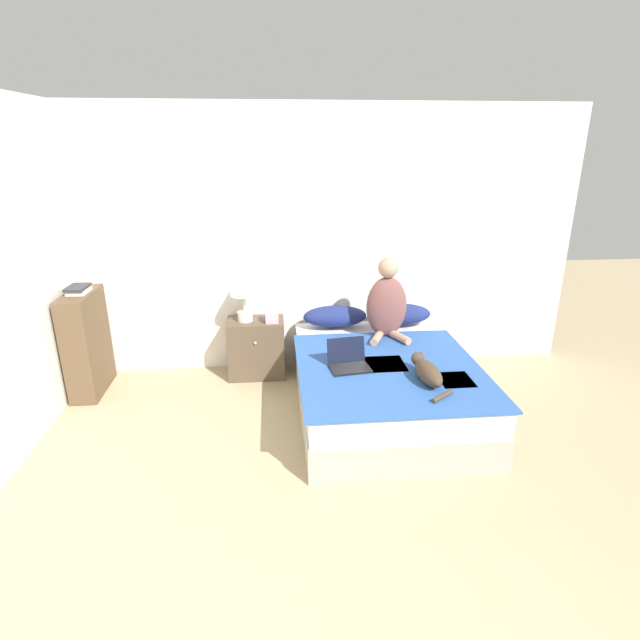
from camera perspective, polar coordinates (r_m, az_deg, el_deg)
wall_back at (r=4.91m, az=-1.62°, el=8.83°), size 5.37×0.05×2.55m
bed at (r=4.34m, az=7.24°, el=-7.31°), size 1.47×1.94×0.49m
pillow_near at (r=4.87m, az=1.72°, el=0.42°), size 0.62×0.30×0.20m
pillow_far at (r=4.99m, az=9.07°, el=0.65°), size 0.62×0.30×0.20m
person_sitting at (r=4.59m, az=7.64°, el=1.88°), size 0.38×0.37×0.75m
cat_tabby at (r=3.86m, az=12.14°, el=-5.78°), size 0.22×0.60×0.16m
laptop_open at (r=4.02m, az=3.29°, el=-4.78°), size 0.35×0.30×0.22m
nightstand at (r=4.95m, az=-7.28°, el=-3.19°), size 0.55×0.37×0.58m
table_lamp at (r=4.74m, az=-8.71°, el=3.72°), size 0.27×0.27×0.48m
tissue_box at (r=4.76m, az=-5.52°, el=0.41°), size 0.12×0.12×0.14m
bookshelf at (r=5.01m, az=-25.11°, el=-2.40°), size 0.24×0.62×0.95m
book_stack_top at (r=4.86m, az=-25.91°, el=3.16°), size 0.17×0.25×0.06m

